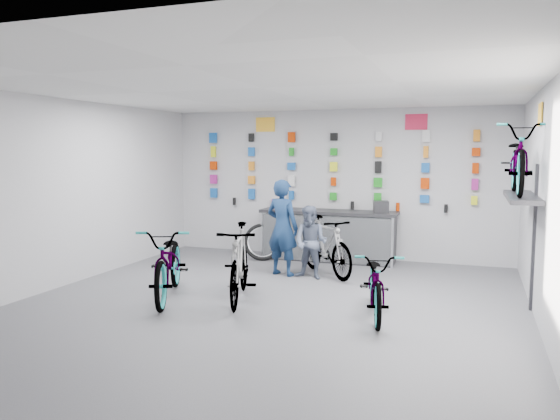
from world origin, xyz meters
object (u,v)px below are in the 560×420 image
at_px(bike_left, 170,262).
at_px(bike_right, 376,283).
at_px(bike_center, 239,263).
at_px(customer, 311,242).
at_px(counter, 328,236).
at_px(bike_service, 326,246).
at_px(clerk, 282,227).

height_order(bike_left, bike_right, bike_left).
height_order(bike_center, customer, customer).
bearing_deg(counter, bike_service, -76.81).
bearing_deg(bike_right, customer, 115.42).
bearing_deg(bike_service, customer, -162.33).
height_order(counter, customer, customer).
distance_m(bike_center, bike_right, 2.00).
bearing_deg(bike_center, counter, 64.87).
height_order(bike_left, bike_center, bike_center).
bearing_deg(bike_center, bike_left, 174.75).
relative_size(bike_center, clerk, 1.11).
height_order(counter, bike_center, bike_center).
distance_m(bike_right, bike_service, 2.45).
bearing_deg(customer, bike_left, -121.00).
xyz_separation_m(clerk, customer, (0.54, -0.09, -0.22)).
bearing_deg(bike_right, clerk, 123.23).
xyz_separation_m(bike_right, bike_service, (-1.24, 2.11, 0.07)).
bearing_deg(bike_left, customer, 27.65).
xyz_separation_m(counter, bike_service, (0.29, -1.25, 0.03)).
xyz_separation_m(bike_left, customer, (1.60, 1.92, 0.08)).
height_order(bike_left, bike_service, bike_left).
distance_m(bike_service, customer, 0.40).
bearing_deg(bike_service, bike_right, -103.57).
bearing_deg(clerk, bike_service, -146.76).
bearing_deg(bike_left, clerk, 39.77).
height_order(bike_right, bike_service, bike_service).
distance_m(bike_left, bike_right, 3.02).
xyz_separation_m(bike_center, customer, (0.57, 1.70, 0.06)).
relative_size(clerk, customer, 1.35).
bearing_deg(bike_center, clerk, 71.95).
relative_size(bike_center, bike_right, 1.08).
height_order(counter, clerk, clerk).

